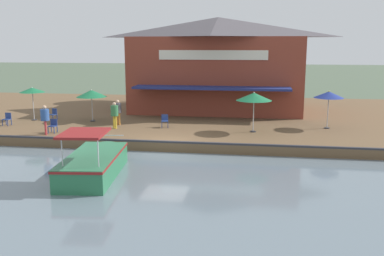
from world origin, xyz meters
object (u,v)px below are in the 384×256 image
patio_umbrella_mid_patio_right (254,97)px  patio_umbrella_by_entrance (32,90)px  patio_umbrella_far_corner (92,93)px  tree_downstream_bank (154,50)px  person_at_quay_edge (115,112)px  cafe_chair_far_corner_seat (53,125)px  cafe_chair_facing_river (165,120)px  cafe_chair_under_first_umbrella (7,118)px  person_mid_patio (118,109)px  patio_umbrella_back_row (329,95)px  waterfront_restaurant (218,63)px  motorboat_outer_channel (96,161)px  person_near_entrance (45,116)px  cafe_chair_back_row_seat (53,114)px

patio_umbrella_mid_patio_right → patio_umbrella_by_entrance: 15.87m
patio_umbrella_far_corner → tree_downstream_bank: size_ratio=0.34×
patio_umbrella_mid_patio_right → person_at_quay_edge: patio_umbrella_mid_patio_right is taller
cafe_chair_far_corner_seat → patio_umbrella_mid_patio_right: bearing=99.6°
cafe_chair_facing_river → cafe_chair_under_first_umbrella: bearing=-85.1°
cafe_chair_facing_river → person_mid_patio: (-0.35, -3.34, 0.60)m
patio_umbrella_by_entrance → patio_umbrella_back_row: patio_umbrella_back_row is taller
cafe_chair_facing_river → tree_downstream_bank: (-13.00, -3.82, 4.40)m
patio_umbrella_back_row → waterfront_restaurant: bearing=-132.6°
patio_umbrella_back_row → motorboat_outer_channel: patio_umbrella_back_row is taller
cafe_chair_facing_river → motorboat_outer_channel: (8.79, -1.38, -0.42)m
cafe_chair_facing_river → person_at_quay_edge: (0.91, -3.14, 0.62)m
patio_umbrella_mid_patio_right → cafe_chair_facing_river: bearing=-96.5°
person_at_quay_edge → motorboat_outer_channel: motorboat_outer_channel is taller
patio_umbrella_back_row → person_at_quay_edge: 13.93m
patio_umbrella_back_row → person_mid_patio: (0.85, -13.92, -1.14)m
patio_umbrella_far_corner → person_near_entrance: patio_umbrella_far_corner is taller
person_at_quay_edge → motorboat_outer_channel: size_ratio=0.27×
cafe_chair_far_corner_seat → person_near_entrance: person_near_entrance is taller
person_near_entrance → person_mid_patio: bearing=138.3°
cafe_chair_far_corner_seat → cafe_chair_back_row_seat: size_ratio=1.00×
patio_umbrella_far_corner → cafe_chair_far_corner_seat: size_ratio=2.69×
patio_umbrella_back_row → cafe_chair_facing_river: size_ratio=2.91×
patio_umbrella_far_corner → cafe_chair_back_row_seat: (0.03, -2.95, -1.52)m
waterfront_restaurant → cafe_chair_facing_river: (8.48, -2.68, -3.37)m
patio_umbrella_back_row → cafe_chair_far_corner_seat: patio_umbrella_back_row is taller
patio_umbrella_back_row → person_at_quay_edge: (2.11, -13.72, -1.12)m
cafe_chair_facing_river → person_at_quay_edge: size_ratio=0.49×
cafe_chair_far_corner_seat → person_mid_patio: size_ratio=0.49×
waterfront_restaurant → motorboat_outer_channel: waterfront_restaurant is taller
patio_umbrella_far_corner → person_mid_patio: size_ratio=1.33×
patio_umbrella_far_corner → cafe_chair_far_corner_seat: patio_umbrella_far_corner is taller
motorboat_outer_channel → tree_downstream_bank: (-21.79, -2.44, 4.82)m
cafe_chair_far_corner_seat → patio_umbrella_far_corner: bearing=167.6°
cafe_chair_under_first_umbrella → patio_umbrella_far_corner: bearing=114.6°
patio_umbrella_back_row → tree_downstream_bank: size_ratio=0.37×
patio_umbrella_by_entrance → patio_umbrella_back_row: size_ratio=0.98×
patio_umbrella_back_row → cafe_chair_facing_river: (1.21, -10.59, -1.74)m
person_near_entrance → cafe_chair_under_first_umbrella: bearing=-121.4°
person_mid_patio → tree_downstream_bank: size_ratio=0.25×
person_near_entrance → patio_umbrella_back_row: bearing=104.9°
tree_downstream_bank → cafe_chair_facing_river: bearing=16.4°
patio_umbrella_by_entrance → motorboat_outer_channel: bearing=40.7°
patio_umbrella_mid_patio_right → person_mid_patio: bearing=-96.4°
cafe_chair_far_corner_seat → person_at_quay_edge: bearing=118.7°
patio_umbrella_mid_patio_right → cafe_chair_back_row_seat: bearing=-98.2°
waterfront_restaurant → person_at_quay_edge: (9.39, -5.82, -2.75)m
patio_umbrella_mid_patio_right → tree_downstream_bank: bearing=-144.8°
tree_downstream_bank → cafe_chair_under_first_umbrella: bearing=-26.4°
person_mid_patio → tree_downstream_bank: tree_downstream_bank is taller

